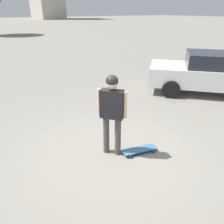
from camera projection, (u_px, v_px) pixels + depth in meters
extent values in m
plane|color=gray|center=(112.00, 152.00, 4.91)|extent=(220.00, 220.00, 0.00)
cylinder|color=#4C4742|center=(106.00, 135.00, 4.76)|extent=(0.13, 0.13, 0.88)
cylinder|color=#4C4742|center=(118.00, 137.00, 4.68)|extent=(0.13, 0.13, 0.88)
cube|color=black|center=(112.00, 104.00, 4.41)|extent=(0.50, 0.46, 0.60)
cylinder|color=beige|center=(99.00, 102.00, 4.48)|extent=(0.07, 0.07, 0.57)
cylinder|color=beige|center=(125.00, 105.00, 4.32)|extent=(0.07, 0.07, 0.57)
sphere|color=beige|center=(112.00, 83.00, 4.22)|extent=(0.24, 0.24, 0.24)
sphere|color=black|center=(112.00, 81.00, 4.20)|extent=(0.25, 0.25, 0.25)
cube|color=#336693|center=(139.00, 149.00, 4.88)|extent=(0.39, 0.82, 0.01)
cylinder|color=#262628|center=(131.00, 157.00, 4.70)|extent=(0.04, 0.07, 0.07)
cylinder|color=#262628|center=(126.00, 150.00, 4.92)|extent=(0.04, 0.07, 0.07)
cylinder|color=#262628|center=(153.00, 152.00, 4.87)|extent=(0.04, 0.07, 0.07)
cylinder|color=#262628|center=(147.00, 145.00, 5.09)|extent=(0.04, 0.07, 0.07)
cube|color=silver|center=(209.00, 76.00, 8.21)|extent=(4.41, 4.34, 0.69)
cube|color=#1E232D|center=(215.00, 60.00, 7.93)|extent=(2.55, 2.54, 0.51)
cylinder|color=black|center=(171.00, 89.00, 7.85)|extent=(0.60, 0.59, 0.64)
cylinder|color=black|center=(171.00, 76.00, 9.44)|extent=(0.60, 0.59, 0.64)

